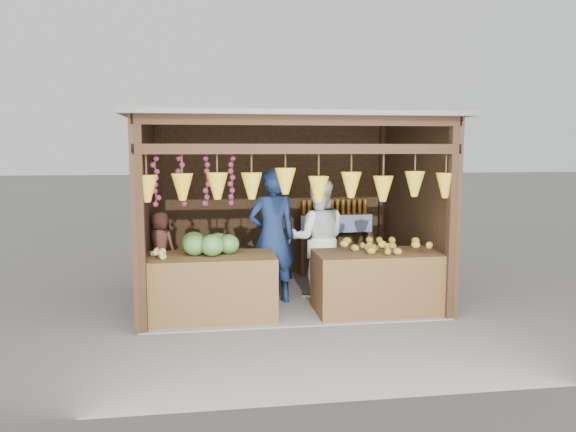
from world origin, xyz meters
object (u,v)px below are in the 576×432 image
object	(u,v)px
counter_right	(378,282)
man_standing	(272,237)
counter_left	(211,287)
vendor_seated	(160,246)
woman_standing	(318,239)

from	to	relation	value
counter_right	man_standing	size ratio (longest dim) A/B	0.88
counter_left	vendor_seated	distance (m)	1.27
counter_left	counter_right	distance (m)	2.23
counter_right	vendor_seated	distance (m)	3.13
counter_left	woman_standing	xyz separation A→B (m)	(1.58, 0.79, 0.47)
man_standing	counter_left	bearing A→B (deg)	21.62
man_standing	woman_standing	world-z (taller)	man_standing
counter_right	woman_standing	bearing A→B (deg)	127.83
counter_left	counter_right	size ratio (longest dim) A/B	0.98
counter_right	vendor_seated	world-z (taller)	vendor_seated
vendor_seated	woman_standing	bearing A→B (deg)	-151.93
woman_standing	counter_left	bearing A→B (deg)	35.35
counter_left	counter_right	bearing A→B (deg)	-1.43
counter_left	woman_standing	distance (m)	1.82
counter_left	vendor_seated	bearing A→B (deg)	125.85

